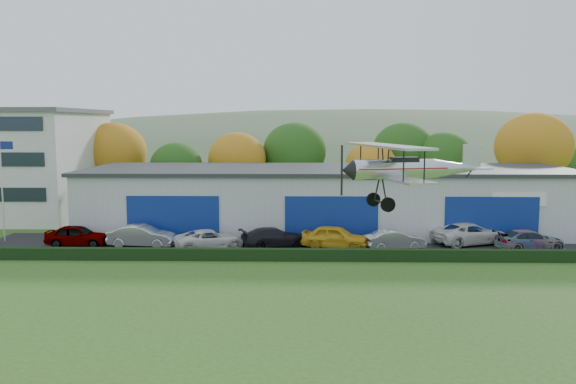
{
  "coord_description": "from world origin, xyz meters",
  "views": [
    {
      "loc": [
        2.69,
        -23.03,
        9.14
      ],
      "look_at": [
        2.0,
        9.33,
        5.39
      ],
      "focal_mm": 37.67,
      "sensor_mm": 36.0,
      "label": 1
    }
  ],
  "objects_px": {
    "car_3": "(274,237)",
    "car_1": "(142,236)",
    "car_4": "(336,237)",
    "hangar": "(328,199)",
    "car_7": "(530,240)",
    "car_0": "(77,235)",
    "car_5": "(395,240)",
    "car_6": "(470,234)",
    "flagpole": "(3,180)",
    "car_2": "(211,239)",
    "biplane": "(406,167)"
  },
  "relations": [
    {
      "from": "car_0",
      "to": "biplane",
      "type": "height_order",
      "value": "biplane"
    },
    {
      "from": "car_3",
      "to": "car_4",
      "type": "bearing_deg",
      "value": -118.29
    },
    {
      "from": "hangar",
      "to": "car_2",
      "type": "bearing_deg",
      "value": -135.84
    },
    {
      "from": "flagpole",
      "to": "car_7",
      "type": "bearing_deg",
      "value": -3.42
    },
    {
      "from": "car_7",
      "to": "hangar",
      "type": "bearing_deg",
      "value": 50.41
    },
    {
      "from": "flagpole",
      "to": "car_5",
      "type": "height_order",
      "value": "flagpole"
    },
    {
      "from": "car_0",
      "to": "car_1",
      "type": "height_order",
      "value": "car_1"
    },
    {
      "from": "car_3",
      "to": "biplane",
      "type": "bearing_deg",
      "value": -179.23
    },
    {
      "from": "car_0",
      "to": "car_4",
      "type": "bearing_deg",
      "value": -90.19
    },
    {
      "from": "hangar",
      "to": "car_1",
      "type": "bearing_deg",
      "value": -150.9
    },
    {
      "from": "hangar",
      "to": "flagpole",
      "type": "distance_m",
      "value": 25.68
    },
    {
      "from": "car_4",
      "to": "car_7",
      "type": "distance_m",
      "value": 13.84
    },
    {
      "from": "hangar",
      "to": "flagpole",
      "type": "height_order",
      "value": "flagpole"
    },
    {
      "from": "car_2",
      "to": "car_0",
      "type": "bearing_deg",
      "value": 61.67
    },
    {
      "from": "car_5",
      "to": "car_1",
      "type": "bearing_deg",
      "value": 75.39
    },
    {
      "from": "car_3",
      "to": "car_7",
      "type": "bearing_deg",
      "value": -115.28
    },
    {
      "from": "car_1",
      "to": "car_5",
      "type": "bearing_deg",
      "value": -86.39
    },
    {
      "from": "car_1",
      "to": "car_3",
      "type": "xyz_separation_m",
      "value": [
        9.64,
        0.19,
        -0.09
      ]
    },
    {
      "from": "car_5",
      "to": "car_6",
      "type": "bearing_deg",
      "value": -84.13
    },
    {
      "from": "car_3",
      "to": "car_7",
      "type": "xyz_separation_m",
      "value": [
        18.35,
        -0.73,
        0.01
      ]
    },
    {
      "from": "flagpole",
      "to": "car_7",
      "type": "xyz_separation_m",
      "value": [
        38.93,
        -2.33,
        -4.02
      ]
    },
    {
      "from": "hangar",
      "to": "car_0",
      "type": "height_order",
      "value": "hangar"
    },
    {
      "from": "car_3",
      "to": "car_5",
      "type": "height_order",
      "value": "car_3"
    },
    {
      "from": "car_1",
      "to": "car_5",
      "type": "distance_m",
      "value": 18.4
    },
    {
      "from": "car_0",
      "to": "car_4",
      "type": "height_order",
      "value": "car_4"
    },
    {
      "from": "car_3",
      "to": "car_4",
      "type": "height_order",
      "value": "car_4"
    },
    {
      "from": "car_3",
      "to": "car_5",
      "type": "relative_size",
      "value": 1.15
    },
    {
      "from": "car_1",
      "to": "car_4",
      "type": "relative_size",
      "value": 1.0
    },
    {
      "from": "car_7",
      "to": "car_2",
      "type": "bearing_deg",
      "value": 81.56
    },
    {
      "from": "car_3",
      "to": "flagpole",
      "type": "bearing_deg",
      "value": 62.56
    },
    {
      "from": "hangar",
      "to": "car_2",
      "type": "height_order",
      "value": "hangar"
    },
    {
      "from": "car_0",
      "to": "car_5",
      "type": "relative_size",
      "value": 1.07
    },
    {
      "from": "car_2",
      "to": "car_6",
      "type": "height_order",
      "value": "car_6"
    },
    {
      "from": "car_3",
      "to": "car_1",
      "type": "bearing_deg",
      "value": 68.1
    },
    {
      "from": "hangar",
      "to": "car_3",
      "type": "distance_m",
      "value": 8.91
    },
    {
      "from": "car_0",
      "to": "car_1",
      "type": "xyz_separation_m",
      "value": [
        4.84,
        -0.22,
        0.03
      ]
    },
    {
      "from": "car_2",
      "to": "car_6",
      "type": "bearing_deg",
      "value": -105.99
    },
    {
      "from": "car_4",
      "to": "biplane",
      "type": "relative_size",
      "value": 0.62
    },
    {
      "from": "flagpole",
      "to": "car_5",
      "type": "bearing_deg",
      "value": -4.52
    },
    {
      "from": "car_5",
      "to": "car_6",
      "type": "height_order",
      "value": "car_6"
    },
    {
      "from": "car_7",
      "to": "car_0",
      "type": "bearing_deg",
      "value": 79.66
    },
    {
      "from": "car_4",
      "to": "hangar",
      "type": "bearing_deg",
      "value": 15.04
    },
    {
      "from": "car_0",
      "to": "car_6",
      "type": "bearing_deg",
      "value": -86.34
    },
    {
      "from": "car_1",
      "to": "car_3",
      "type": "height_order",
      "value": "car_1"
    },
    {
      "from": "car_4",
      "to": "car_7",
      "type": "bearing_deg",
      "value": -77.75
    },
    {
      "from": "biplane",
      "to": "car_6",
      "type": "bearing_deg",
      "value": 51.45
    },
    {
      "from": "car_3",
      "to": "car_4",
      "type": "relative_size",
      "value": 1.0
    },
    {
      "from": "car_7",
      "to": "car_1",
      "type": "bearing_deg",
      "value": 79.88
    },
    {
      "from": "car_3",
      "to": "car_7",
      "type": "height_order",
      "value": "car_7"
    },
    {
      "from": "car_2",
      "to": "car_7",
      "type": "bearing_deg",
      "value": -112.12
    }
  ]
}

